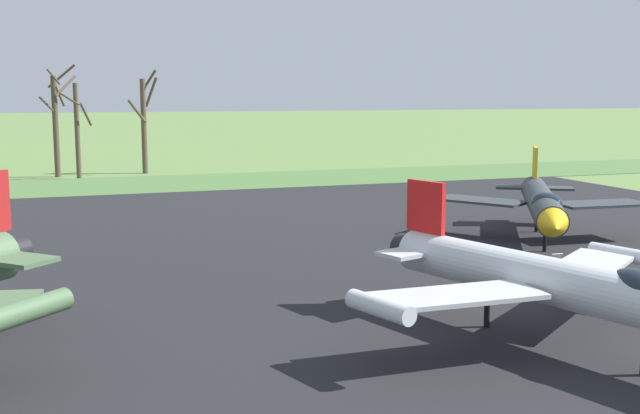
{
  "coord_description": "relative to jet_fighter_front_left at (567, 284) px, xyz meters",
  "views": [
    {
      "loc": [
        -3.7,
        -7.48,
        7.26
      ],
      "look_at": [
        5.96,
        20.33,
        2.92
      ],
      "focal_mm": 43.45,
      "sensor_mm": 36.0,
      "label": 1
    }
  ],
  "objects": [
    {
      "name": "asphalt_apron",
      "position": [
        -9.71,
        8.38,
        -1.97
      ],
      "size": [
        74.97,
        61.66,
        0.05
      ],
      "primitive_type": "cube",
      "color": "black",
      "rests_on": "ground"
    },
    {
      "name": "grass_verge_strip",
      "position": [
        -9.71,
        45.22,
        -1.96
      ],
      "size": [
        134.97,
        12.0,
        0.06
      ],
      "primitive_type": "cube",
      "color": "#4C723A",
      "rests_on": "ground"
    },
    {
      "name": "jet_fighter_front_left",
      "position": [
        0.0,
        0.0,
        0.0
      ],
      "size": [
        11.48,
        13.78,
        4.38
      ],
      "color": "silver",
      "rests_on": "ground"
    },
    {
      "name": "jet_fighter_rear_left",
      "position": [
        8.9,
        13.85,
        0.0
      ],
      "size": [
        9.79,
        13.04,
        4.33
      ],
      "color": "#33383D",
      "rests_on": "ground"
    },
    {
      "name": "info_placard_rear_left",
      "position": [
        5.21,
        7.59,
        -1.37
      ],
      "size": [
        0.51,
        0.2,
        1.01
      ],
      "color": "black",
      "rests_on": "ground"
    },
    {
      "name": "bare_tree_left_of_center",
      "position": [
        -12.94,
        53.52,
        2.85
      ],
      "size": [
        3.24,
        3.25,
        9.79
      ],
      "color": "brown",
      "rests_on": "ground"
    },
    {
      "name": "bare_tree_center",
      "position": [
        -11.31,
        51.39,
        2.57
      ],
      "size": [
        3.0,
        3.07,
        8.79
      ],
      "color": "brown",
      "rests_on": "ground"
    },
    {
      "name": "bare_tree_right_of_center",
      "position": [
        -5.35,
        54.16,
        2.83
      ],
      "size": [
        2.77,
        2.76,
        9.41
      ],
      "color": "brown",
      "rests_on": "ground"
    }
  ]
}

